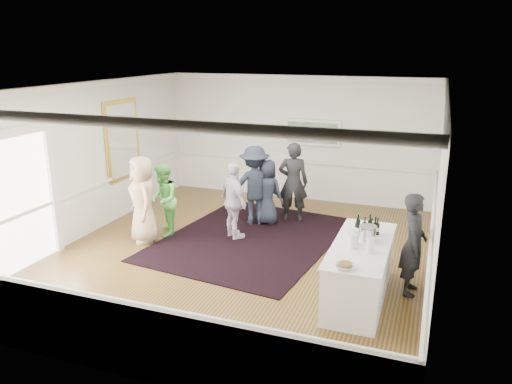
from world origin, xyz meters
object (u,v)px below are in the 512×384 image
(guest_tan, at_px, (143,199))
(guest_navy, at_px, (267,192))
(nut_bowl, at_px, (345,266))
(guest_dark_a, at_px, (254,186))
(guest_lilac, at_px, (234,201))
(bartender, at_px, (413,244))
(guest_green, at_px, (163,200))
(ice_bucket, at_px, (368,234))
(guest_dark_b, at_px, (293,182))
(serving_table, at_px, (360,271))

(guest_tan, height_order, guest_navy, guest_tan)
(nut_bowl, bearing_deg, guest_tan, 157.18)
(guest_dark_a, bearing_deg, guest_lilac, 56.16)
(guest_navy, height_order, nut_bowl, guest_navy)
(bartender, xyz_separation_m, guest_green, (-5.11, 0.91, -0.07))
(guest_lilac, bearing_deg, ice_bucket, -167.35)
(guest_dark_a, relative_size, ice_bucket, 6.91)
(guest_tan, height_order, guest_lilac, guest_tan)
(guest_tan, relative_size, guest_green, 1.16)
(guest_dark_b, bearing_deg, guest_green, 24.87)
(bartender, height_order, guest_dark_b, guest_dark_b)
(serving_table, relative_size, guest_green, 1.47)
(bartender, bearing_deg, guest_green, 79.69)
(guest_tan, height_order, guest_dark_b, guest_dark_b)
(guest_dark_a, height_order, ice_bucket, guest_dark_a)
(guest_dark_b, distance_m, nut_bowl, 4.55)
(guest_dark_b, xyz_separation_m, nut_bowl, (1.94, -4.12, 0.04))
(guest_green, distance_m, ice_bucket, 4.60)
(guest_dark_b, bearing_deg, ice_bucket, 112.85)
(guest_green, relative_size, guest_navy, 1.04)
(guest_tan, bearing_deg, guest_navy, 86.89)
(guest_tan, distance_m, ice_bucket, 4.68)
(serving_table, xyz_separation_m, nut_bowl, (-0.08, -0.96, 0.50))
(bartender, height_order, ice_bucket, bartender)
(bartender, distance_m, ice_bucket, 0.77)
(guest_dark_b, relative_size, guest_navy, 1.25)
(guest_green, bearing_deg, guest_dark_b, 98.89)
(guest_dark_a, relative_size, nut_bowl, 6.59)
(guest_dark_a, bearing_deg, guest_tan, 16.53)
(serving_table, distance_m, guest_green, 4.59)
(guest_lilac, height_order, guest_dark_a, guest_dark_a)
(bartender, bearing_deg, guest_dark_b, 45.82)
(guest_dark_a, relative_size, guest_navy, 1.21)
(guest_tan, bearing_deg, guest_lilac, 69.33)
(guest_lilac, bearing_deg, guest_tan, 65.50)
(bartender, xyz_separation_m, guest_navy, (-3.28, 2.32, -0.10))
(guest_lilac, xyz_separation_m, guest_navy, (0.35, 1.09, -0.07))
(bartender, xyz_separation_m, guest_tan, (-5.30, 0.43, 0.05))
(ice_bucket, bearing_deg, bartender, 23.74)
(bartender, xyz_separation_m, guest_dark_b, (-2.78, 2.67, 0.08))
(serving_table, relative_size, bartender, 1.35)
(ice_bucket, bearing_deg, guest_dark_b, 125.11)
(guest_dark_b, bearing_deg, guest_dark_a, 19.06)
(ice_bucket, height_order, nut_bowl, ice_bucket)
(bartender, height_order, guest_lilac, bartender)
(guest_green, bearing_deg, ice_bucket, 46.51)
(guest_green, bearing_deg, nut_bowl, 32.97)
(guest_navy, bearing_deg, bartender, 152.09)
(guest_green, xyz_separation_m, guest_navy, (1.84, 1.41, -0.03))
(guest_tan, relative_size, nut_bowl, 6.59)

